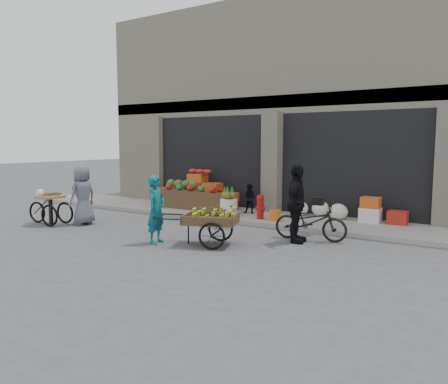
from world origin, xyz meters
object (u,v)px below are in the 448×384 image
Objects in this scene: orange_bucket at (275,215)px; vendor_grey at (83,195)px; vendor_woman at (156,210)px; tricycle_cart at (50,205)px; seated_person at (250,199)px; pineapple_bin at (229,207)px; banana_cart at (209,218)px; fire_hydrant at (260,206)px; cyclist at (296,204)px; bicycle at (311,222)px.

vendor_grey reaches higher than orange_bucket.
vendor_woman reaches higher than tricycle_cart.
vendor_grey is at bearing -143.69° from seated_person.
tricycle_cart is at bearing -148.26° from orange_bucket.
banana_cart reaches higher than pineapple_bin.
orange_bucket is 5.46m from vendor_grey.
seated_person reaches higher than fire_hydrant.
orange_bucket is 0.19× the size of vendor_grey.
vendor_grey is at bearing 24.42° from tricycle_cart.
tricycle_cart is at bearing 78.17° from vendor_woman.
pineapple_bin is at bearing -4.96° from vendor_woman.
banana_cart is 1.50× the size of tricycle_cart.
fire_hydrant is at bearing 75.78° from banana_cart.
cyclist is at bearing -43.36° from fire_hydrant.
orange_bucket is 0.15× the size of banana_cart.
seated_person is 0.64× the size of tricycle_cart.
banana_cart reaches higher than orange_bucket.
tricycle_cart is (-4.10, 0.16, -0.22)m from vendor_woman.
banana_cart is 1.30× the size of vendor_grey.
bicycle is at bearing 24.18° from banana_cart.
orange_bucket is at bearing -3.58° from pineapple_bin.
seated_person is at bearing 137.57° from vendor_grey.
vendor_grey reaches higher than fire_hydrant.
pineapple_bin is 1.61m from orange_bucket.
fire_hydrant is at bearing -22.36° from vendor_woman.
pineapple_bin is at bearing 35.71° from tricycle_cart.
vendor_woman is 0.86× the size of cyclist.
fire_hydrant is 2.47m from bicycle.
tricycle_cart reaches higher than fire_hydrant.
pineapple_bin is 1.62× the size of orange_bucket.
fire_hydrant is 0.39× the size of cyclist.
fire_hydrant is 0.55m from orange_bucket.
cyclist is (6.78, 1.64, 0.35)m from tricycle_cart.
orange_bucket is 0.22× the size of tricycle_cart.
seated_person is at bearing 85.24° from banana_cart.
seated_person is 3.42m from bicycle.
banana_cart is at bearing 89.34° from vendor_grey.
vendor_woman reaches higher than banana_cart.
vendor_woman is 0.92× the size of bicycle.
banana_cart is 1.19× the size of cyclist.
seated_person is 0.51× the size of cyclist.
cyclist reaches higher than banana_cart.
fire_hydrant is at bearing 174.29° from orange_bucket.
seated_person is at bearing 37.44° from tricycle_cart.
pineapple_bin is at bearing -133.69° from seated_person.
banana_cart is (1.00, -3.71, 0.03)m from seated_person.
pineapple_bin is 3.47m from bicycle.
seated_person reaches higher than bicycle.
cyclist is (1.36, -1.71, 0.64)m from orange_bucket.
banana_cart reaches higher than fire_hydrant.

